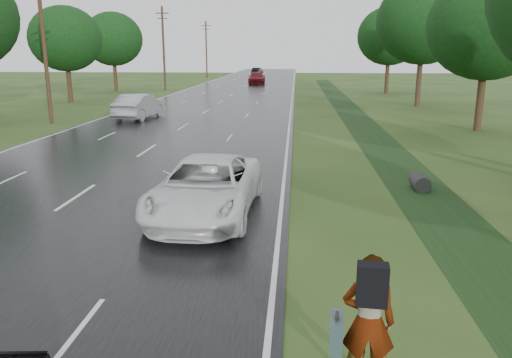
% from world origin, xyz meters
% --- Properties ---
extents(road, '(14.00, 180.00, 0.04)m').
position_xyz_m(road, '(0.00, 45.00, 0.02)').
color(road, black).
rests_on(road, ground).
extents(edge_stripe_east, '(0.12, 180.00, 0.01)m').
position_xyz_m(edge_stripe_east, '(6.75, 45.00, 0.04)').
color(edge_stripe_east, silver).
rests_on(edge_stripe_east, road).
extents(edge_stripe_west, '(0.12, 180.00, 0.01)m').
position_xyz_m(edge_stripe_west, '(-6.75, 45.00, 0.04)').
color(edge_stripe_west, silver).
rests_on(edge_stripe_west, road).
extents(center_line, '(0.12, 180.00, 0.01)m').
position_xyz_m(center_line, '(0.00, 45.00, 0.04)').
color(center_line, silver).
rests_on(center_line, road).
extents(drainage_ditch, '(2.20, 120.00, 0.56)m').
position_xyz_m(drainage_ditch, '(11.50, 18.71, 0.04)').
color(drainage_ditch, black).
rests_on(drainage_ditch, ground).
extents(utility_pole_mid, '(1.60, 0.26, 10.00)m').
position_xyz_m(utility_pole_mid, '(-9.20, 25.00, 5.20)').
color(utility_pole_mid, '#322514').
rests_on(utility_pole_mid, ground).
extents(utility_pole_far, '(1.60, 0.26, 10.00)m').
position_xyz_m(utility_pole_far, '(-9.20, 55.00, 5.20)').
color(utility_pole_far, '#322514').
rests_on(utility_pole_far, ground).
extents(utility_pole_distant, '(1.60, 0.26, 10.00)m').
position_xyz_m(utility_pole_distant, '(-9.20, 85.00, 5.20)').
color(utility_pole_distant, '#322514').
rests_on(utility_pole_distant, ground).
extents(tree_east_c, '(7.00, 7.00, 9.29)m').
position_xyz_m(tree_east_c, '(18.20, 24.00, 6.14)').
color(tree_east_c, '#322514').
rests_on(tree_east_c, ground).
extents(tree_east_d, '(8.00, 8.00, 10.76)m').
position_xyz_m(tree_east_d, '(17.80, 38.00, 7.15)').
color(tree_east_d, '#322514').
rests_on(tree_east_d, ground).
extents(tree_east_f, '(7.20, 7.20, 9.62)m').
position_xyz_m(tree_east_f, '(17.50, 52.00, 6.37)').
color(tree_east_f, '#322514').
rests_on(tree_east_f, ground).
extents(tree_west_d, '(6.60, 6.60, 8.80)m').
position_xyz_m(tree_west_d, '(-14.20, 39.00, 5.82)').
color(tree_west_d, '#322514').
rests_on(tree_west_d, ground).
extents(tree_west_f, '(7.00, 7.00, 9.29)m').
position_xyz_m(tree_west_f, '(-14.80, 53.00, 6.14)').
color(tree_west_f, '#322514').
rests_on(tree_west_f, ground).
extents(pedestrian, '(0.93, 0.88, 2.03)m').
position_xyz_m(pedestrian, '(8.17, -0.88, 1.05)').
color(pedestrian, '#A5998C').
rests_on(pedestrian, ground).
extents(white_pickup, '(2.93, 6.01, 1.65)m').
position_xyz_m(white_pickup, '(4.60, 6.55, 0.86)').
color(white_pickup, white).
rests_on(white_pickup, road).
extents(silver_sedan, '(2.41, 5.52, 1.77)m').
position_xyz_m(silver_sedan, '(-3.95, 27.61, 0.92)').
color(silver_sedan, '#979B9F').
rests_on(silver_sedan, road).
extents(far_car_red, '(2.64, 6.01, 1.72)m').
position_xyz_m(far_car_red, '(1.31, 67.84, 0.90)').
color(far_car_red, maroon).
rests_on(far_car_red, road).
extents(far_car_dark, '(2.19, 4.59, 1.45)m').
position_xyz_m(far_car_dark, '(-1.00, 98.72, 0.77)').
color(far_car_dark, black).
rests_on(far_car_dark, road).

